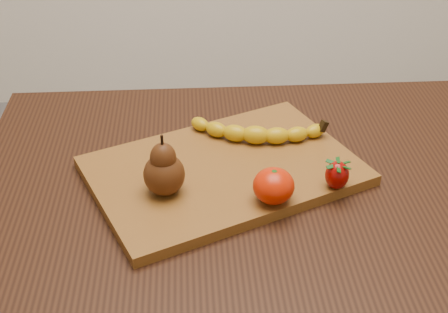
{
  "coord_description": "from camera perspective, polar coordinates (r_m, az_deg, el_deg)",
  "views": [
    {
      "loc": [
        -0.11,
        -0.89,
        1.39
      ],
      "look_at": [
        -0.06,
        0.01,
        0.8
      ],
      "focal_mm": 50.0,
      "sensor_mm": 36.0,
      "label": 1
    }
  ],
  "objects": [
    {
      "name": "banana",
      "position": [
        1.14,
        2.92,
        1.99
      ],
      "size": [
        0.22,
        0.09,
        0.03
      ],
      "primitive_type": null,
      "rotation": [
        0.0,
        0.0,
        -0.18
      ],
      "color": "#CBA309",
      "rests_on": "cutting_board"
    },
    {
      "name": "mandarin",
      "position": [
        0.99,
        4.56,
        -2.69
      ],
      "size": [
        0.08,
        0.08,
        0.06
      ],
      "primitive_type": "ellipsoid",
      "rotation": [
        0.0,
        0.0,
        -0.26
      ],
      "color": "red",
      "rests_on": "cutting_board"
    },
    {
      "name": "strawberry",
      "position": [
        1.04,
        10.3,
        -1.59
      ],
      "size": [
        0.05,
        0.05,
        0.05
      ],
      "primitive_type": null,
      "rotation": [
        0.0,
        0.0,
        0.36
      ],
      "color": "#900703",
      "rests_on": "cutting_board"
    },
    {
      "name": "pear",
      "position": [
        1.0,
        -5.55,
        -0.75
      ],
      "size": [
        0.09,
        0.09,
        0.11
      ],
      "primitive_type": null,
      "rotation": [
        0.0,
        0.0,
        0.32
      ],
      "color": "#47220B",
      "rests_on": "cutting_board"
    },
    {
      "name": "table",
      "position": [
        1.15,
        2.96,
        -5.87
      ],
      "size": [
        1.0,
        0.7,
        0.76
      ],
      "color": "black",
      "rests_on": "ground"
    },
    {
      "name": "cutting_board",
      "position": [
        1.09,
        -0.0,
        -1.32
      ],
      "size": [
        0.53,
        0.46,
        0.02
      ],
      "primitive_type": "cube",
      "rotation": [
        0.0,
        0.0,
        0.42
      ],
      "color": "brown",
      "rests_on": "table"
    }
  ]
}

